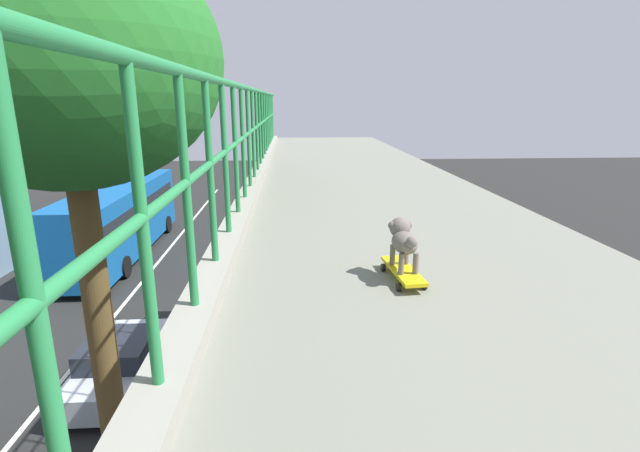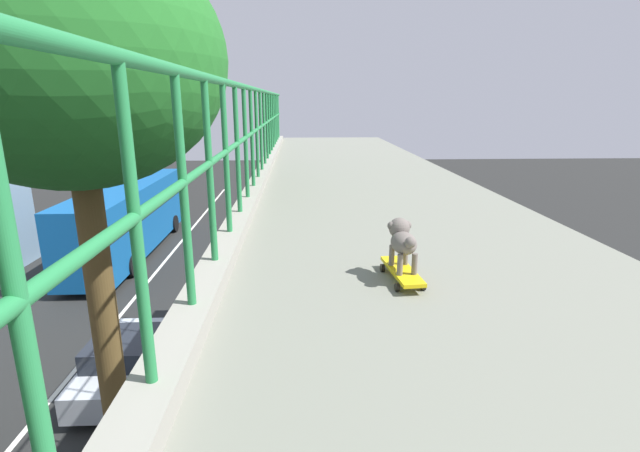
{
  "view_description": "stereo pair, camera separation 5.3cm",
  "coord_description": "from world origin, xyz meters",
  "px_view_note": "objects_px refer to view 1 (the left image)",
  "views": [
    {
      "loc": [
        0.26,
        0.16,
        7.46
      ],
      "look_at": [
        0.46,
        3.45,
        6.56
      ],
      "focal_mm": 26.19,
      "sensor_mm": 36.0,
      "label": 1
    },
    {
      "loc": [
        0.31,
        0.15,
        7.46
      ],
      "look_at": [
        0.46,
        3.45,
        6.56
      ],
      "focal_mm": 26.19,
      "sensor_mm": 36.0,
      "label": 2
    }
  ],
  "objects_px": {
    "toy_skateboard": "(403,271)",
    "small_dog": "(403,239)",
    "city_bus": "(120,217)",
    "car_silver_fifth": "(122,362)"
  },
  "relations": [
    {
      "from": "small_dog",
      "to": "car_silver_fifth",
      "type": "bearing_deg",
      "value": 121.87
    },
    {
      "from": "toy_skateboard",
      "to": "small_dog",
      "type": "distance_m",
      "value": 0.21
    },
    {
      "from": "car_silver_fifth",
      "to": "city_bus",
      "type": "bearing_deg",
      "value": 108.65
    },
    {
      "from": "toy_skateboard",
      "to": "small_dog",
      "type": "xyz_separation_m",
      "value": [
        -0.0,
        0.02,
        0.21
      ]
    },
    {
      "from": "city_bus",
      "to": "small_dog",
      "type": "relative_size",
      "value": 31.88
    },
    {
      "from": "city_bus",
      "to": "toy_skateboard",
      "type": "relative_size",
      "value": 21.18
    },
    {
      "from": "city_bus",
      "to": "toy_skateboard",
      "type": "xyz_separation_m",
      "value": [
        9.11,
        -19.8,
        4.45
      ]
    },
    {
      "from": "city_bus",
      "to": "car_silver_fifth",
      "type": "bearing_deg",
      "value": -71.35
    },
    {
      "from": "city_bus",
      "to": "toy_skateboard",
      "type": "bearing_deg",
      "value": -65.3
    },
    {
      "from": "small_dog",
      "to": "toy_skateboard",
      "type": "bearing_deg",
      "value": -83.34
    }
  ]
}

